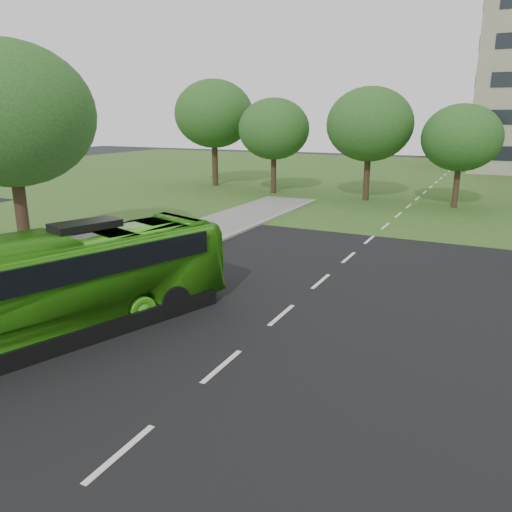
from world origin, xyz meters
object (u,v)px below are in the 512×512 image
(bus, at_px, (55,286))
(tree_side_near, at_px, (9,115))
(tree_park_a, at_px, (274,129))
(tree_park_f, at_px, (214,114))
(tree_park_b, at_px, (370,124))
(tree_park_c, at_px, (461,138))

(bus, bearing_deg, tree_side_near, 164.45)
(tree_park_a, bearing_deg, bus, -77.88)
(tree_park_a, relative_size, tree_park_f, 0.81)
(tree_park_f, height_order, tree_side_near, tree_park_f)
(tree_side_near, distance_m, bus, 10.53)
(tree_side_near, bearing_deg, bus, -34.05)
(tree_park_b, height_order, bus, tree_park_b)
(tree_park_b, xyz_separation_m, bus, (-1.86, -29.72, -4.35))
(tree_park_a, height_order, bus, tree_park_a)
(tree_park_b, distance_m, tree_park_c, 6.84)
(tree_park_f, distance_m, bus, 35.35)
(tree_park_c, distance_m, tree_park_f, 22.55)
(tree_side_near, relative_size, bus, 0.85)
(tree_park_c, height_order, bus, tree_park_c)
(tree_park_b, bearing_deg, tree_side_near, -111.28)
(tree_park_f, xyz_separation_m, tree_side_near, (5.97, -26.99, -0.22))
(tree_park_c, bearing_deg, tree_side_near, -124.18)
(tree_park_c, xyz_separation_m, tree_side_near, (-16.31, -24.02, 1.51))
(tree_park_a, height_order, tree_park_f, tree_park_f)
(tree_park_b, height_order, tree_park_f, tree_park_f)
(bus, bearing_deg, tree_park_c, 92.06)
(tree_park_a, distance_m, tree_park_f, 7.61)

